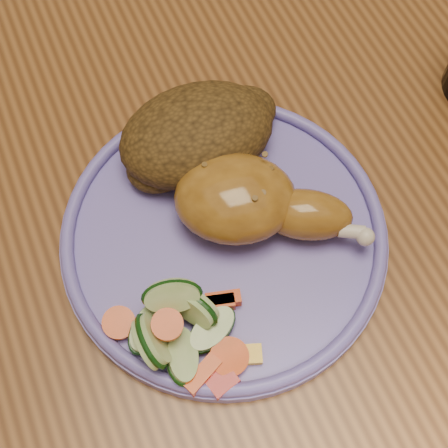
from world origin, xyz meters
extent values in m
plane|color=#52311C|center=(0.00, 0.00, 0.00)|extent=(4.00, 4.00, 0.00)
cube|color=brown|center=(0.00, 0.00, 0.73)|extent=(0.90, 1.40, 0.04)
cylinder|color=#4C2D16|center=(-0.18, 0.37, 0.21)|extent=(0.04, 0.04, 0.41)
cylinder|color=#4C2D16|center=(-0.18, 0.73, 0.21)|extent=(0.04, 0.04, 0.41)
cylinder|color=#4C2D16|center=(0.18, 0.37, 0.21)|extent=(0.04, 0.04, 0.41)
cylinder|color=#6B5DB6|center=(-0.11, -0.08, 0.76)|extent=(0.24, 0.24, 0.01)
torus|color=#6B5DB6|center=(-0.11, -0.08, 0.77)|extent=(0.24, 0.24, 0.01)
ellipsoid|color=#996520|center=(-0.09, -0.07, 0.79)|extent=(0.11, 0.10, 0.05)
ellipsoid|color=#996520|center=(-0.05, -0.10, 0.78)|extent=(0.08, 0.07, 0.04)
sphere|color=beige|center=(-0.02, -0.13, 0.78)|extent=(0.01, 0.01, 0.01)
ellipsoid|color=#4D3413|center=(-0.10, 0.00, 0.78)|extent=(0.12, 0.09, 0.05)
ellipsoid|color=#4D3413|center=(-0.06, 0.01, 0.78)|extent=(0.06, 0.05, 0.03)
ellipsoid|color=#4D3413|center=(-0.13, -0.01, 0.77)|extent=(0.05, 0.05, 0.03)
cube|color=#A50A05|center=(-0.15, -0.18, 0.77)|extent=(0.02, 0.02, 0.01)
cube|color=#E5A507|center=(-0.13, -0.17, 0.77)|extent=(0.02, 0.02, 0.01)
cube|color=#F34008|center=(-0.13, -0.13, 0.77)|extent=(0.03, 0.02, 0.01)
cylinder|color=#F34008|center=(-0.14, -0.17, 0.77)|extent=(0.03, 0.03, 0.01)
cube|color=#F34008|center=(-0.16, -0.17, 0.77)|extent=(0.03, 0.02, 0.01)
cylinder|color=#F34008|center=(-0.20, -0.12, 0.77)|extent=(0.02, 0.02, 0.01)
cylinder|color=#F34008|center=(-0.17, -0.14, 0.79)|extent=(0.02, 0.02, 0.01)
cube|color=#F34008|center=(-0.13, -0.13, 0.77)|extent=(0.03, 0.02, 0.01)
cylinder|color=#C2D88C|center=(-0.18, -0.14, 0.78)|extent=(0.03, 0.04, 0.04)
cylinder|color=#C2D88C|center=(-0.17, -0.16, 0.77)|extent=(0.05, 0.05, 0.02)
cylinder|color=#C2D88C|center=(-0.15, -0.13, 0.78)|extent=(0.04, 0.04, 0.04)
cylinder|color=#C2D88C|center=(-0.16, -0.12, 0.79)|extent=(0.05, 0.04, 0.03)
cylinder|color=#C2D88C|center=(-0.18, -0.13, 0.77)|extent=(0.05, 0.05, 0.02)
cylinder|color=#C2D88C|center=(-0.14, -0.15, 0.77)|extent=(0.05, 0.05, 0.01)
camera|label=1|loc=(-0.18, -0.26, 1.18)|focal=50.00mm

